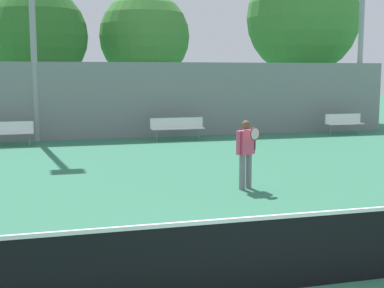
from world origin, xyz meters
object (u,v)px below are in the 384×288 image
tennis_net (262,254)px  bench_adjacent_court (10,131)px  bench_courtside_far (177,126)px  tree_dark_dense (39,36)px  bench_courtside_near (344,122)px  tennis_player (246,150)px  tree_green_broad (303,19)px  tree_green_tall (144,37)px

tennis_net → bench_adjacent_court: 15.24m
bench_courtside_far → tree_dark_dense: (-5.24, 5.76, 3.80)m
bench_courtside_near → tree_dark_dense: 14.48m
tennis_player → tree_dark_dense: size_ratio=0.24×
tree_dark_dense → bench_courtside_far: bearing=-47.7°
bench_courtside_near → tennis_player: bearing=-131.4°
bench_courtside_far → tree_green_broad: bearing=36.5°
bench_courtside_near → tree_green_broad: size_ratio=0.20×
bench_adjacent_court → tree_dark_dense: (1.09, 5.76, 3.80)m
tennis_net → tree_green_broad: (11.10, 21.11, 5.07)m
bench_courtside_far → tree_green_broad: tree_green_broad is taller
tennis_net → tree_dark_dense: 21.05m
bench_adjacent_court → tree_dark_dense: size_ratio=0.25×
tennis_net → tree_dark_dense: tree_dark_dense is taller
bench_adjacent_court → tree_green_tall: size_ratio=0.24×
tennis_net → bench_courtside_near: size_ratio=7.15×
tennis_net → tennis_player: 5.93m
tennis_player → tree_green_broad: bearing=33.5°
bench_courtside_far → bench_adjacent_court: same height
tennis_player → tree_green_broad: 18.61m
tennis_net → tree_dark_dense: (-2.72, 20.51, 3.87)m
tree_green_tall → tree_green_broad: (8.55, -0.88, 1.06)m
bench_courtside_far → tree_green_tall: size_ratio=0.32×
bench_adjacent_court → tree_green_broad: 16.96m
tennis_player → bench_courtside_near: tennis_player is taller
tennis_net → tree_green_broad: tree_green_broad is taller
bench_courtside_near → tree_dark_dense: size_ratio=0.26×
bench_courtside_far → tree_dark_dense: 8.67m
tennis_net → tree_green_tall: 22.50m
bench_courtside_near → bench_courtside_far: same height
tree_dark_dense → tennis_player: bearing=-72.7°
bench_courtside_near → bench_adjacent_court: bearing=-180.0°
bench_courtside_far → tree_dark_dense: tree_dark_dense is taller
tennis_net → tree_green_tall: tree_green_tall is taller
tennis_player → bench_courtside_near: (8.08, 9.16, -0.36)m
tennis_player → bench_courtside_far: 9.19m
tennis_net → bench_courtside_far: 14.97m
bench_courtside_far → tree_green_tall: 8.24m
bench_courtside_far → bench_adjacent_court: bearing=-180.0°
tennis_player → bench_courtside_near: bearing=22.7°
tennis_player → bench_adjacent_court: 10.82m
tree_green_tall → tree_green_broad: bearing=-5.9°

